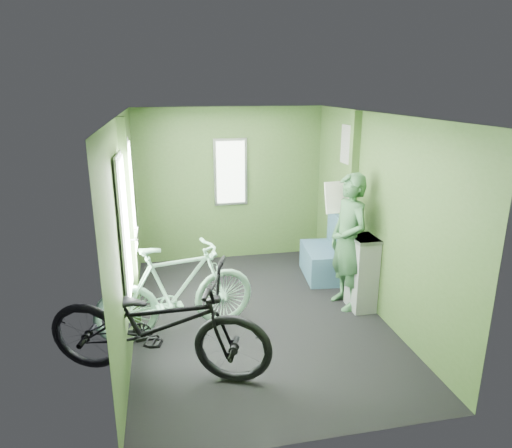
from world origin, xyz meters
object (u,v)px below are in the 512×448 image
(waste_box, at_px, (362,273))
(bench_seat, at_px, (323,259))
(passenger, at_px, (348,242))
(bicycle_black, at_px, (161,376))
(bicycle_mint, at_px, (179,333))

(waste_box, bearing_deg, bench_seat, 96.59)
(passenger, xyz_separation_m, waste_box, (0.16, -0.10, -0.37))
(bicycle_black, bearing_deg, passenger, -45.36)
(waste_box, xyz_separation_m, bench_seat, (-0.12, 1.00, -0.19))
(waste_box, bearing_deg, bicycle_black, -159.08)
(bench_seat, bearing_deg, bicycle_black, -133.51)
(waste_box, height_order, bench_seat, waste_box)
(waste_box, bearing_deg, bicycle_mint, -175.68)
(bicycle_black, xyz_separation_m, bicycle_mint, (0.20, 0.74, 0.00))
(passenger, height_order, waste_box, passenger)
(bicycle_black, relative_size, bench_seat, 2.36)
(bicycle_black, height_order, waste_box, waste_box)
(bicycle_mint, relative_size, waste_box, 1.91)
(passenger, relative_size, waste_box, 1.82)
(bicycle_black, distance_m, bicycle_mint, 0.77)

